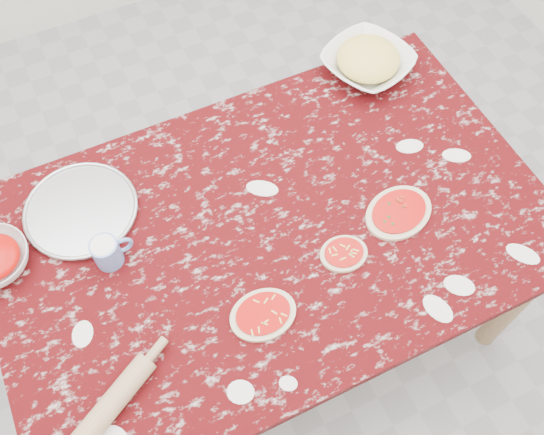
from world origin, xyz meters
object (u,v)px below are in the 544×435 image
Objects in this scene: flour_mug at (108,252)px; worktable at (272,240)px; cheese_bowl at (367,63)px; pizza_tray at (81,211)px; rolling_pin at (108,409)px.

worktable is at bearing -12.05° from flour_mug.
worktable is at bearing -143.15° from cheese_bowl.
pizza_tray is at bearing -172.85° from cheese_bowl.
pizza_tray is 0.19m from flour_mug.
worktable is at bearing 27.40° from rolling_pin.
worktable is 5.70× the size of cheese_bowl.
worktable is 0.66m from rolling_pin.
rolling_pin is (-0.10, -0.58, 0.02)m from pizza_tray.
rolling_pin is at bearing -147.75° from cheese_bowl.
rolling_pin is at bearing -108.07° from flour_mug.
worktable is 13.78× the size of flour_mug.
rolling_pin reaches higher than worktable.
cheese_bowl is at bearing 36.85° from worktable.
worktable is 0.70m from cheese_bowl.
rolling_pin is (-1.13, -0.71, -0.01)m from cheese_bowl.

